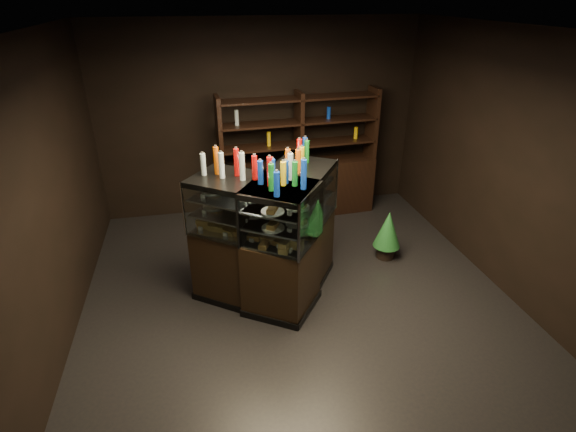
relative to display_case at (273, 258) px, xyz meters
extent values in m
plane|color=black|center=(0.27, 0.01, -0.51)|extent=(5.00, 5.00, 0.00)
cube|color=black|center=(0.27, 2.51, 0.99)|extent=(5.00, 0.02, 3.00)
cube|color=black|center=(0.27, -2.49, 0.99)|extent=(5.00, 0.02, 3.00)
cube|color=black|center=(2.77, 0.01, 0.99)|extent=(0.02, 5.00, 3.00)
cube|color=black|center=(-2.23, 0.01, 0.99)|extent=(0.02, 5.00, 3.00)
cube|color=black|center=(0.27, 0.01, 2.49)|extent=(5.00, 5.00, 0.02)
cube|color=black|center=(0.22, 0.04, -0.06)|extent=(1.31, 1.51, 0.89)
cube|color=black|center=(0.22, 0.04, -0.47)|extent=(1.35, 1.55, 0.08)
cube|color=black|center=(0.22, 0.04, 0.97)|extent=(1.31, 1.51, 0.06)
cube|color=silver|center=(0.22, 0.04, 0.39)|extent=(1.23, 1.43, 0.02)
cube|color=silver|center=(0.22, 0.04, 0.60)|extent=(1.23, 1.43, 0.02)
cube|color=silver|center=(0.22, 0.04, 0.79)|extent=(1.23, 1.43, 0.02)
cube|color=white|center=(0.51, -0.15, 0.69)|extent=(0.75, 1.14, 0.63)
cylinder|color=silver|center=(0.87, 0.42, 0.69)|extent=(0.03, 0.03, 0.65)
cylinder|color=silver|center=(0.13, -0.71, 0.69)|extent=(0.03, 0.03, 0.65)
cube|color=black|center=(-0.22, -0.04, -0.06)|extent=(1.49, 1.35, 0.89)
cube|color=black|center=(-0.22, -0.04, -0.47)|extent=(1.54, 1.39, 0.08)
cube|color=black|center=(-0.22, -0.04, 0.97)|extent=(1.49, 1.35, 0.06)
cube|color=silver|center=(-0.22, -0.04, 0.39)|extent=(1.42, 1.27, 0.02)
cube|color=silver|center=(-0.22, -0.04, 0.60)|extent=(1.42, 1.27, 0.02)
cube|color=silver|center=(-0.22, -0.04, 0.79)|extent=(1.42, 1.27, 0.02)
cube|color=white|center=(-0.42, -0.32, 0.69)|extent=(1.10, 0.81, 0.63)
cylinder|color=silver|center=(0.13, -0.71, 0.69)|extent=(0.03, 0.03, 0.65)
cylinder|color=silver|center=(-0.96, 0.09, 0.69)|extent=(0.03, 0.03, 0.65)
cube|color=#DC8E4F|center=(-0.07, -0.45, 0.43)|extent=(0.17, 0.20, 0.06)
cube|color=#DC8E4F|center=(0.02, -0.32, 0.43)|extent=(0.17, 0.20, 0.06)
cube|color=#DC8E4F|center=(0.11, -0.18, 0.43)|extent=(0.17, 0.20, 0.06)
cube|color=#DC8E4F|center=(0.20, -0.05, 0.43)|extent=(0.17, 0.20, 0.06)
cube|color=#DC8E4F|center=(0.29, 0.09, 0.43)|extent=(0.17, 0.20, 0.06)
cube|color=#DC8E4F|center=(0.38, 0.23, 0.43)|extent=(0.17, 0.20, 0.06)
cube|color=#DC8E4F|center=(0.47, 0.36, 0.43)|extent=(0.17, 0.20, 0.06)
cube|color=#DC8E4F|center=(0.55, 0.50, 0.43)|extent=(0.17, 0.20, 0.06)
cylinder|color=white|center=(-0.07, -0.39, 0.62)|extent=(0.24, 0.24, 0.02)
cube|color=#DC8E4F|center=(-0.07, -0.39, 0.65)|extent=(0.16, 0.19, 0.05)
cylinder|color=white|center=(0.22, 0.04, 0.62)|extent=(0.24, 0.24, 0.02)
cube|color=#DC8E4F|center=(0.22, 0.04, 0.65)|extent=(0.16, 0.19, 0.05)
cylinder|color=white|center=(0.50, 0.47, 0.62)|extent=(0.24, 0.24, 0.02)
cube|color=#DC8E4F|center=(0.50, 0.47, 0.65)|extent=(0.16, 0.19, 0.05)
cylinder|color=white|center=(-0.07, -0.39, 0.80)|extent=(0.24, 0.24, 0.02)
cube|color=#DC8E4F|center=(-0.07, -0.39, 0.84)|extent=(0.16, 0.19, 0.05)
cylinder|color=white|center=(0.22, 0.04, 0.80)|extent=(0.24, 0.24, 0.02)
cube|color=#DC8E4F|center=(0.22, 0.04, 0.84)|extent=(0.16, 0.19, 0.05)
cylinder|color=white|center=(0.50, 0.47, 0.80)|extent=(0.24, 0.24, 0.02)
cube|color=#DC8E4F|center=(0.50, 0.47, 0.84)|extent=(0.16, 0.19, 0.05)
cube|color=#DC8E4F|center=(-0.70, 0.27, 0.43)|extent=(0.20, 0.18, 0.06)
cube|color=#DC8E4F|center=(-0.56, 0.18, 0.43)|extent=(0.20, 0.18, 0.06)
cube|color=#DC8E4F|center=(-0.43, 0.08, 0.43)|extent=(0.20, 0.18, 0.06)
cube|color=#DC8E4F|center=(-0.30, -0.02, 0.43)|extent=(0.20, 0.18, 0.06)
cube|color=#DC8E4F|center=(-0.17, -0.11, 0.43)|extent=(0.20, 0.18, 0.06)
cube|color=#DC8E4F|center=(-0.04, -0.21, 0.43)|extent=(0.20, 0.18, 0.06)
cube|color=#DC8E4F|center=(0.09, -0.31, 0.43)|extent=(0.20, 0.18, 0.06)
cube|color=#DC8E4F|center=(0.22, -0.40, 0.43)|extent=(0.20, 0.18, 0.06)
cylinder|color=white|center=(-0.63, 0.27, 0.62)|extent=(0.24, 0.24, 0.02)
cube|color=#DC8E4F|center=(-0.63, 0.27, 0.65)|extent=(0.19, 0.17, 0.05)
cylinder|color=white|center=(-0.22, -0.04, 0.62)|extent=(0.24, 0.24, 0.02)
cube|color=#DC8E4F|center=(-0.22, -0.04, 0.65)|extent=(0.19, 0.17, 0.05)
cylinder|color=white|center=(0.20, -0.34, 0.62)|extent=(0.24, 0.24, 0.02)
cube|color=#DC8E4F|center=(0.20, -0.34, 0.65)|extent=(0.19, 0.17, 0.05)
cylinder|color=white|center=(-0.63, 0.27, 0.80)|extent=(0.24, 0.24, 0.02)
cube|color=#DC8E4F|center=(-0.63, 0.27, 0.84)|extent=(0.19, 0.17, 0.05)
cylinder|color=white|center=(-0.22, -0.04, 0.80)|extent=(0.24, 0.24, 0.02)
cube|color=#DC8E4F|center=(-0.22, -0.04, 0.84)|extent=(0.19, 0.17, 0.05)
cylinder|color=white|center=(0.20, -0.34, 0.80)|extent=(0.24, 0.24, 0.02)
cube|color=#DC8E4F|center=(0.20, -0.34, 0.84)|extent=(0.19, 0.17, 0.05)
cylinder|color=#D8590A|center=(-0.10, -0.44, 1.14)|extent=(0.06, 0.06, 0.28)
cylinder|color=silver|center=(-0.10, -0.44, 1.29)|extent=(0.03, 0.03, 0.02)
cylinder|color=#147223|center=(-0.03, -0.34, 1.14)|extent=(0.06, 0.06, 0.28)
cylinder|color=silver|center=(-0.03, -0.34, 1.29)|extent=(0.03, 0.03, 0.02)
cylinder|color=black|center=(0.03, -0.24, 1.14)|extent=(0.06, 0.06, 0.28)
cylinder|color=silver|center=(0.03, -0.24, 1.29)|extent=(0.03, 0.03, 0.02)
cylinder|color=#0F38B2|center=(0.09, -0.15, 1.14)|extent=(0.06, 0.06, 0.28)
cylinder|color=silver|center=(0.09, -0.15, 1.29)|extent=(0.03, 0.03, 0.02)
cylinder|color=silver|center=(0.15, -0.05, 1.14)|extent=(0.06, 0.06, 0.28)
cylinder|color=silver|center=(0.15, -0.05, 1.29)|extent=(0.03, 0.03, 0.02)
cylinder|color=#B20C0A|center=(0.22, 0.04, 1.14)|extent=(0.06, 0.06, 0.28)
cylinder|color=silver|center=(0.22, 0.04, 1.29)|extent=(0.03, 0.03, 0.02)
cylinder|color=yellow|center=(0.28, 0.14, 1.14)|extent=(0.06, 0.06, 0.28)
cylinder|color=silver|center=(0.28, 0.14, 1.29)|extent=(0.03, 0.03, 0.02)
cylinder|color=#D8590A|center=(0.34, 0.23, 1.14)|extent=(0.06, 0.06, 0.28)
cylinder|color=silver|center=(0.34, 0.23, 1.29)|extent=(0.03, 0.03, 0.02)
cylinder|color=#147223|center=(0.40, 0.33, 1.14)|extent=(0.06, 0.06, 0.28)
cylinder|color=silver|center=(0.40, 0.33, 1.29)|extent=(0.03, 0.03, 0.02)
cylinder|color=black|center=(0.46, 0.42, 1.14)|extent=(0.06, 0.06, 0.28)
cylinder|color=silver|center=(0.46, 0.42, 1.29)|extent=(0.03, 0.03, 0.02)
cylinder|color=#0F38B2|center=(0.53, 0.52, 1.14)|extent=(0.06, 0.06, 0.28)
cylinder|color=silver|center=(0.53, 0.52, 1.29)|extent=(0.03, 0.03, 0.02)
cylinder|color=#D8590A|center=(-0.68, 0.30, 1.14)|extent=(0.06, 0.06, 0.28)
cylinder|color=silver|center=(-0.68, 0.30, 1.29)|extent=(0.03, 0.03, 0.02)
cylinder|color=#147223|center=(-0.58, 0.23, 1.14)|extent=(0.06, 0.06, 0.28)
cylinder|color=silver|center=(-0.58, 0.23, 1.29)|extent=(0.03, 0.03, 0.02)
cylinder|color=black|center=(-0.49, 0.16, 1.14)|extent=(0.06, 0.06, 0.28)
cylinder|color=silver|center=(-0.49, 0.16, 1.29)|extent=(0.03, 0.03, 0.02)
cylinder|color=#0F38B2|center=(-0.40, 0.10, 1.14)|extent=(0.06, 0.06, 0.28)
cylinder|color=silver|center=(-0.40, 0.10, 1.29)|extent=(0.03, 0.03, 0.02)
cylinder|color=silver|center=(-0.31, 0.03, 1.14)|extent=(0.06, 0.06, 0.28)
cylinder|color=silver|center=(-0.31, 0.03, 1.29)|extent=(0.03, 0.03, 0.02)
cylinder|color=#B20C0A|center=(-0.22, -0.04, 1.14)|extent=(0.06, 0.06, 0.28)
cylinder|color=silver|center=(-0.22, -0.04, 1.29)|extent=(0.03, 0.03, 0.02)
cylinder|color=yellow|center=(-0.12, -0.10, 1.14)|extent=(0.06, 0.06, 0.28)
cylinder|color=silver|center=(-0.12, -0.10, 1.29)|extent=(0.03, 0.03, 0.02)
cylinder|color=#D8590A|center=(-0.03, -0.17, 1.14)|extent=(0.06, 0.06, 0.28)
cylinder|color=silver|center=(-0.03, -0.17, 1.29)|extent=(0.03, 0.03, 0.02)
cylinder|color=#147223|center=(0.06, -0.24, 1.14)|extent=(0.06, 0.06, 0.28)
cylinder|color=silver|center=(0.06, -0.24, 1.29)|extent=(0.03, 0.03, 0.02)
cylinder|color=black|center=(0.15, -0.31, 1.14)|extent=(0.06, 0.06, 0.28)
cylinder|color=silver|center=(0.15, -0.31, 1.29)|extent=(0.03, 0.03, 0.02)
cylinder|color=#0F38B2|center=(0.24, -0.37, 1.14)|extent=(0.06, 0.06, 0.28)
cylinder|color=silver|center=(0.24, -0.37, 1.29)|extent=(0.03, 0.03, 0.02)
cylinder|color=black|center=(1.66, 0.51, -0.41)|extent=(0.24, 0.24, 0.18)
cone|color=#1B6127|center=(1.66, 0.51, -0.07)|extent=(0.37, 0.37, 0.51)
cone|color=#1B6127|center=(1.66, 0.51, 0.10)|extent=(0.29, 0.29, 0.36)
cube|color=black|center=(0.78, 2.06, -0.06)|extent=(2.49, 0.57, 0.90)
cube|color=black|center=(-0.42, 1.99, 0.94)|extent=(0.08, 0.38, 1.10)
cube|color=black|center=(0.78, 2.06, 0.94)|extent=(0.08, 0.38, 1.10)
cube|color=black|center=(1.99, 2.13, 0.94)|extent=(0.08, 0.38, 1.10)
cube|color=black|center=(0.78, 2.06, 0.69)|extent=(2.44, 0.52, 0.03)
cube|color=black|center=(0.78, 2.06, 1.04)|extent=(2.44, 0.52, 0.03)
cube|color=black|center=(0.78, 2.06, 1.39)|extent=(2.44, 0.52, 0.03)
cylinder|color=#D8590A|center=(-0.16, 2.01, 0.82)|extent=(0.06, 0.06, 0.22)
cylinder|color=#147223|center=(0.31, 2.03, 0.82)|extent=(0.06, 0.06, 0.22)
cylinder|color=black|center=(0.78, 2.06, 0.82)|extent=(0.06, 0.06, 0.22)
cylinder|color=#0F38B2|center=(1.25, 2.09, 0.82)|extent=(0.06, 0.06, 0.22)
cylinder|color=silver|center=(1.72, 2.12, 0.82)|extent=(0.06, 0.06, 0.22)
camera|label=1|loc=(-0.77, -4.42, 2.80)|focal=28.00mm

